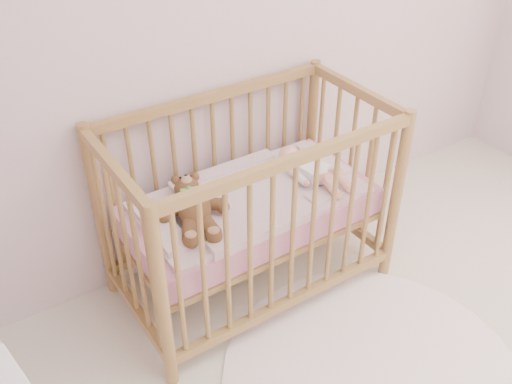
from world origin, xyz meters
TOP-DOWN VIEW (x-y plane):
  - wall_back at (0.00, 2.00)m, footprint 4.00×0.02m
  - crib at (-0.31, 1.60)m, footprint 1.36×0.76m
  - mattress at (-0.31, 1.60)m, footprint 1.22×0.62m
  - blanket at (-0.31, 1.60)m, footprint 1.10×0.58m
  - baby at (0.04, 1.58)m, footprint 0.30×0.52m
  - teddy_bear at (-0.63, 1.58)m, footprint 0.48×0.57m
  - rug at (-0.18, 0.76)m, footprint 1.38×1.38m

SIDE VIEW (x-z plane):
  - rug at x=-0.18m, z-range 0.00..0.01m
  - mattress at x=-0.31m, z-range 0.42..0.55m
  - crib at x=-0.31m, z-range 0.00..1.00m
  - blanket at x=-0.31m, z-range 0.53..0.59m
  - baby at x=0.04m, z-range 0.58..0.69m
  - teddy_bear at x=-0.63m, z-range 0.58..0.71m
  - wall_back at x=0.00m, z-range 0.00..2.70m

